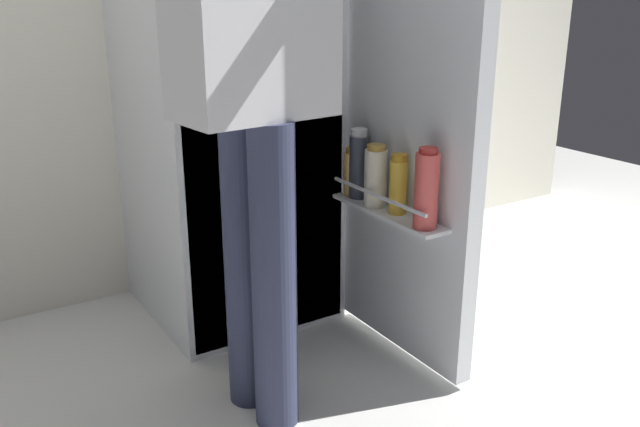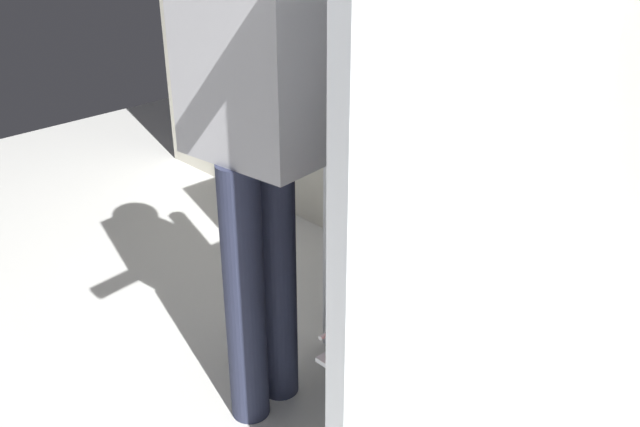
# 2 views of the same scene
# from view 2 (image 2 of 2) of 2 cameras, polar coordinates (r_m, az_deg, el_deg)

# --- Properties ---
(ground_plane) EXTENTS (6.51, 6.51, 0.00)m
(ground_plane) POSITION_cam_2_polar(r_m,az_deg,el_deg) (2.30, 1.14, -16.29)
(ground_plane) COLOR silver
(refrigerator) EXTENTS (0.66, 1.23, 1.61)m
(refrigerator) POSITION_cam_2_polar(r_m,az_deg,el_deg) (2.21, 11.29, 5.92)
(refrigerator) COLOR silver
(refrigerator) RESTS_ON ground_plane
(person) EXTENTS (0.58, 0.68, 1.70)m
(person) POSITION_cam_2_polar(r_m,az_deg,el_deg) (1.86, -5.24, 9.42)
(person) COLOR #2D334C
(person) RESTS_ON ground_plane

